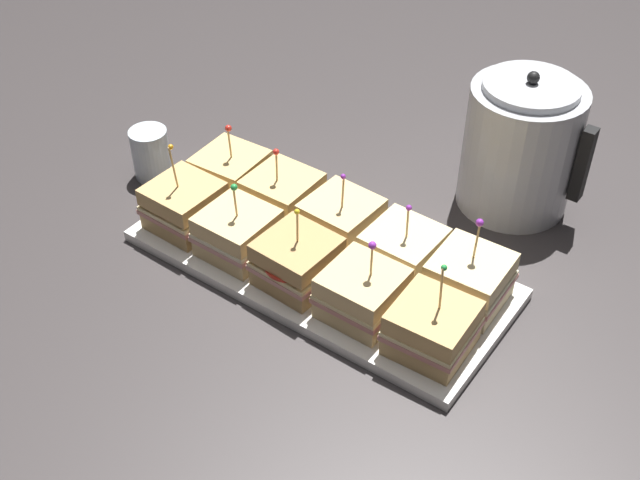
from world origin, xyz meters
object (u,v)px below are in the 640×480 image
object	(u,v)px
sandwich_front_center	(297,261)
sandwich_back_center	(342,222)
sandwich_front_far_left	(184,206)
sandwich_front_left	(238,233)
serving_platter	(320,264)
sandwich_front_right	(362,293)
drinking_glass	(151,153)
sandwich_back_far_right	(469,280)
sandwich_front_far_right	(432,328)
sandwich_back_left	(283,197)
kettle_steel	(521,146)
sandwich_back_far_left	(231,173)
sandwich_back_right	(403,251)

from	to	relation	value
sandwich_front_center	sandwich_back_center	world-z (taller)	sandwich_back_center
sandwich_front_far_left	sandwich_front_left	size ratio (longest dim) A/B	1.19
serving_platter	sandwich_front_center	world-z (taller)	sandwich_front_center
sandwich_front_right	drinking_glass	bearing A→B (deg)	170.43
sandwich_front_right	sandwich_back_far_right	distance (m)	0.16
drinking_glass	sandwich_front_left	bearing A→B (deg)	-17.29
sandwich_back_center	drinking_glass	xyz separation A→B (m)	(-0.39, -0.03, -0.01)
sandwich_front_right	drinking_glass	distance (m)	0.51
sandwich_front_far_right	sandwich_back_far_right	world-z (taller)	sandwich_front_far_right
sandwich_front_left	sandwich_back_left	xyz separation A→B (m)	(0.00, 0.11, 0.00)
sandwich_back_left	sandwich_back_center	size ratio (longest dim) A/B	0.99
serving_platter	sandwich_back_center	size ratio (longest dim) A/B	4.35
sandwich_front_far_left	sandwich_back_center	world-z (taller)	sandwich_front_far_left
sandwich_front_far_right	sandwich_front_left	bearing A→B (deg)	179.82
sandwich_front_left	sandwich_front_far_right	distance (m)	0.34
sandwich_front_far_left	sandwich_front_left	world-z (taller)	sandwich_front_far_left
sandwich_front_right	kettle_steel	bearing A→B (deg)	82.33
sandwich_front_far_left	sandwich_front_center	world-z (taller)	sandwich_front_far_left
sandwich_back_center	sandwich_back_far_right	bearing A→B (deg)	-0.54
sandwich_front_center	sandwich_front_far_right	distance (m)	0.23
sandwich_back_far_left	kettle_steel	size ratio (longest dim) A/B	0.54
sandwich_back_far_right	sandwich_front_far_right	bearing A→B (deg)	-88.42
sandwich_back_center	sandwich_back_right	size ratio (longest dim) A/B	1.05
sandwich_back_left	kettle_steel	size ratio (longest dim) A/B	0.54
sandwich_front_far_right	sandwich_back_center	xyz separation A→B (m)	(-0.23, 0.11, 0.00)
sandwich_front_far_left	sandwich_back_far_right	distance (m)	0.47
sandwich_front_right	sandwich_back_far_right	size ratio (longest dim) A/B	0.92
sandwich_front_far_left	kettle_steel	xyz separation A→B (m)	(0.40, 0.39, 0.06)
sandwich_back_left	drinking_glass	distance (m)	0.28
kettle_steel	drinking_glass	xyz separation A→B (m)	(-0.56, -0.30, -0.07)
kettle_steel	drinking_glass	bearing A→B (deg)	-151.32
kettle_steel	sandwich_back_center	bearing A→B (deg)	-120.78
sandwich_front_left	sandwich_front_right	xyz separation A→B (m)	(0.23, 0.00, 0.00)
sandwich_front_far_left	sandwich_back_far_left	size ratio (longest dim) A/B	1.17
sandwich_front_left	sandwich_back_center	distance (m)	0.16
sandwich_front_right	sandwich_back_right	bearing A→B (deg)	89.97
sandwich_front_right	kettle_steel	distance (m)	0.40
serving_platter	sandwich_back_far_left	size ratio (longest dim) A/B	4.42
sandwich_front_right	sandwich_back_far_left	size ratio (longest dim) A/B	0.98
sandwich_front_far_left	sandwich_back_far_left	bearing A→B (deg)	89.64
serving_platter	sandwich_front_right	xyz separation A→B (m)	(0.11, -0.06, 0.05)
serving_platter	drinking_glass	distance (m)	0.39
sandwich_front_far_left	sandwich_back_right	bearing A→B (deg)	18.03
sandwich_front_left	sandwich_front_right	world-z (taller)	same
serving_platter	sandwich_front_center	distance (m)	0.07
sandwich_back_left	sandwich_back_center	bearing A→B (deg)	1.11
sandwich_front_center	drinking_glass	distance (m)	0.40
kettle_steel	sandwich_front_left	bearing A→B (deg)	-125.95
serving_platter	sandwich_back_left	size ratio (longest dim) A/B	4.40
sandwich_back_center	sandwich_back_right	world-z (taller)	sandwich_back_center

